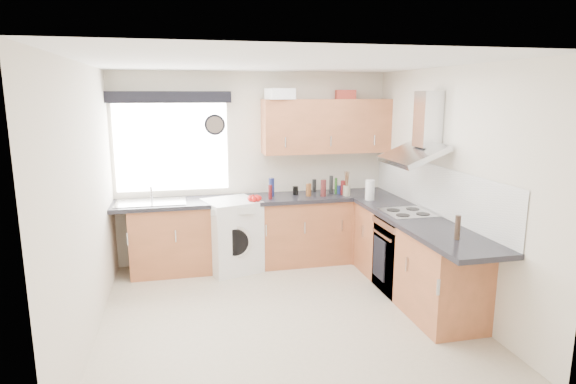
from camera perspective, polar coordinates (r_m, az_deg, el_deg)
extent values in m
plane|color=beige|center=(5.10, -0.63, -14.26)|extent=(3.60, 3.60, 0.00)
cube|color=white|center=(4.59, -0.70, 15.06)|extent=(3.60, 3.60, 0.02)
cube|color=silver|center=(6.43, -4.07, 2.87)|extent=(3.60, 0.02, 2.50)
cube|color=silver|center=(3.01, 6.66, -7.33)|extent=(3.60, 0.02, 2.50)
cube|color=silver|center=(4.66, -22.84, -1.38)|extent=(0.02, 3.60, 2.50)
cube|color=silver|center=(5.36, 18.51, 0.53)|extent=(0.02, 3.60, 2.50)
cube|color=white|center=(6.31, -13.59, 5.16)|extent=(1.40, 0.02, 1.10)
cube|color=black|center=(6.18, -13.88, 10.87)|extent=(1.50, 0.18, 0.14)
cube|color=white|center=(5.62, 16.80, 0.40)|extent=(0.01, 3.00, 0.54)
cube|color=#9A5633|center=(6.31, -4.45, -4.93)|extent=(3.00, 0.58, 0.86)
cube|color=#9A5633|center=(6.72, 9.22, -4.04)|extent=(0.60, 0.60, 0.86)
cube|color=#9A5633|center=(5.55, 14.57, -7.63)|extent=(0.58, 2.10, 0.86)
cube|color=black|center=(6.21, -3.59, -0.87)|extent=(3.60, 0.62, 0.05)
cube|color=black|center=(5.29, 15.47, -3.48)|extent=(0.62, 2.42, 0.05)
cube|color=black|center=(5.67, 13.78, -7.22)|extent=(0.56, 0.58, 0.85)
cube|color=silver|center=(5.54, 14.03, -2.39)|extent=(0.52, 0.52, 0.01)
cube|color=#9A5633|center=(6.42, 4.60, 7.79)|extent=(1.70, 0.35, 0.70)
cube|color=white|center=(6.17, -6.66, -5.11)|extent=(0.77, 0.76, 0.91)
cylinder|color=black|center=(6.29, -8.66, 7.88)|extent=(0.27, 0.04, 0.27)
cube|color=white|center=(6.13, -0.96, 11.55)|extent=(0.37, 0.31, 0.14)
cube|color=#B83E30|center=(6.58, 6.80, 11.41)|extent=(0.30, 0.26, 0.12)
cylinder|color=#9D957C|center=(6.33, 6.95, 0.15)|extent=(0.10, 0.10, 0.13)
cylinder|color=white|center=(6.12, 9.68, 0.24)|extent=(0.14, 0.14, 0.25)
cylinder|color=#5E1315|center=(6.38, 6.56, 0.51)|extent=(0.07, 0.07, 0.19)
cylinder|color=black|center=(6.47, 5.13, 0.89)|extent=(0.05, 0.05, 0.23)
cylinder|color=navy|center=(6.25, -1.96, 0.58)|extent=(0.07, 0.07, 0.24)
cylinder|color=navy|center=(6.45, 6.04, 0.28)|extent=(0.06, 0.06, 0.11)
cylinder|color=brown|center=(6.27, 2.46, 0.26)|extent=(0.07, 0.07, 0.16)
cylinder|color=#521D1E|center=(6.26, 4.21, 0.46)|extent=(0.07, 0.07, 0.21)
cylinder|color=black|center=(6.34, 0.88, 0.18)|extent=(0.07, 0.07, 0.11)
cylinder|color=#521114|center=(6.07, -2.12, -0.02)|extent=(0.05, 0.05, 0.18)
cylinder|color=black|center=(6.55, 3.13, 0.77)|extent=(0.05, 0.05, 0.17)
cylinder|color=#25541E|center=(6.43, 5.70, 0.72)|extent=(0.04, 0.04, 0.21)
cylinder|color=#3D2C22|center=(4.67, 19.46, -3.99)|extent=(0.05, 0.05, 0.23)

